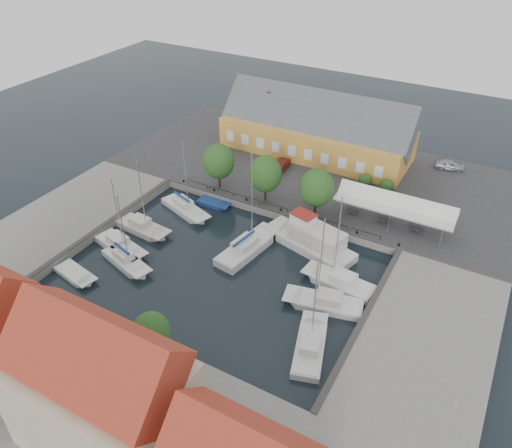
% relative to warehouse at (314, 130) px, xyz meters
% --- Properties ---
extents(ground, '(140.00, 140.00, 0.00)m').
position_rel_warehouse_xyz_m(ground, '(2.60, -28.36, -4.43)').
color(ground, black).
rests_on(ground, ground).
extents(north_quay, '(56.00, 26.00, 1.00)m').
position_rel_warehouse_xyz_m(north_quay, '(2.60, -5.36, -3.93)').
color(north_quay, '#2D2D30').
rests_on(north_quay, ground).
extents(west_quay, '(12.00, 24.00, 1.00)m').
position_rel_warehouse_xyz_m(west_quay, '(-19.40, -30.36, -3.93)').
color(west_quay, slate).
rests_on(west_quay, ground).
extents(east_quay, '(12.00, 24.00, 1.00)m').
position_rel_warehouse_xyz_m(east_quay, '(24.60, -30.36, -3.93)').
color(east_quay, slate).
rests_on(east_quay, ground).
extents(south_bank, '(56.00, 14.00, 1.00)m').
position_rel_warehouse_xyz_m(south_bank, '(2.60, -49.36, -3.93)').
color(south_bank, slate).
rests_on(south_bank, ground).
extents(quay_edge_fittings, '(56.00, 24.72, 0.40)m').
position_rel_warehouse_xyz_m(quay_edge_fittings, '(2.62, -23.61, -3.37)').
color(quay_edge_fittings, '#383533').
rests_on(quay_edge_fittings, north_quay).
extents(warehouse, '(28.56, 14.00, 9.55)m').
position_rel_warehouse_xyz_m(warehouse, '(0.00, 0.00, 0.00)').
color(warehouse, '#C18A2F').
rests_on(warehouse, north_quay).
extents(tent_canopy, '(14.00, 4.00, 2.83)m').
position_rel_warehouse_xyz_m(tent_canopy, '(16.60, -13.86, -0.74)').
color(tent_canopy, silver).
rests_on(tent_canopy, north_quay).
extents(quay_trees, '(18.20, 4.20, 6.30)m').
position_rel_warehouse_xyz_m(quay_trees, '(0.60, -16.36, 0.45)').
color(quay_trees, black).
rests_on(quay_trees, north_quay).
extents(car_silver, '(4.30, 2.45, 1.38)m').
position_rel_warehouse_xyz_m(car_silver, '(19.71, 4.02, -2.74)').
color(car_silver, '#A1A2A8').
rests_on(car_silver, north_quay).
extents(car_red, '(1.67, 4.35, 1.41)m').
position_rel_warehouse_xyz_m(car_red, '(-1.40, -8.13, -2.72)').
color(car_red, '#5C1515').
rests_on(car_red, north_quay).
extents(center_sailboat, '(4.06, 9.61, 12.78)m').
position_rel_warehouse_xyz_m(center_sailboat, '(3.36, -25.83, -4.06)').
color(center_sailboat, silver).
rests_on(center_sailboat, ground).
extents(trawler, '(11.90, 6.14, 5.00)m').
position_rel_warehouse_xyz_m(trawler, '(9.69, -21.74, -3.41)').
color(trawler, silver).
rests_on(trawler, ground).
extents(east_boat_a, '(8.12, 3.37, 11.26)m').
position_rel_warehouse_xyz_m(east_boat_a, '(14.83, -26.10, -4.17)').
color(east_boat_a, silver).
rests_on(east_boat_a, ground).
extents(east_boat_b, '(8.32, 4.26, 10.99)m').
position_rel_warehouse_xyz_m(east_boat_b, '(14.69, -29.76, -4.17)').
color(east_boat_b, silver).
rests_on(east_boat_b, ground).
extents(east_boat_c, '(4.62, 8.19, 10.21)m').
position_rel_warehouse_xyz_m(east_boat_c, '(15.69, -35.69, -4.17)').
color(east_boat_c, silver).
rests_on(east_boat_c, ground).
extents(west_boat_a, '(8.32, 4.77, 10.83)m').
position_rel_warehouse_xyz_m(west_boat_a, '(-7.90, -22.37, -4.16)').
color(west_boat_a, silver).
rests_on(west_boat_a, ground).
extents(west_boat_b, '(7.53, 3.19, 10.16)m').
position_rel_warehouse_xyz_m(west_boat_b, '(-9.91, -28.39, -4.17)').
color(west_boat_b, beige).
rests_on(west_boat_b, ground).
extents(west_boat_c, '(7.80, 4.03, 10.30)m').
position_rel_warehouse_xyz_m(west_boat_c, '(-9.73, -32.56, -4.17)').
color(west_boat_c, silver).
rests_on(west_boat_c, ground).
extents(west_boat_d, '(7.43, 4.08, 9.83)m').
position_rel_warehouse_xyz_m(west_boat_d, '(-7.24, -34.40, -4.16)').
color(west_boat_d, silver).
rests_on(west_boat_d, ground).
extents(launch_sw, '(5.76, 3.05, 0.98)m').
position_rel_warehouse_xyz_m(launch_sw, '(-10.66, -38.65, -4.34)').
color(launch_sw, silver).
rests_on(launch_sw, ground).
extents(launch_nw, '(4.66, 1.94, 0.88)m').
position_rel_warehouse_xyz_m(launch_nw, '(-5.58, -19.34, -4.34)').
color(launch_nw, navy).
rests_on(launch_nw, ground).
extents(townhouses, '(36.30, 8.50, 12.00)m').
position_rel_warehouse_xyz_m(townhouses, '(4.52, -51.60, 1.40)').
color(townhouses, beige).
rests_on(townhouses, south_bank).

